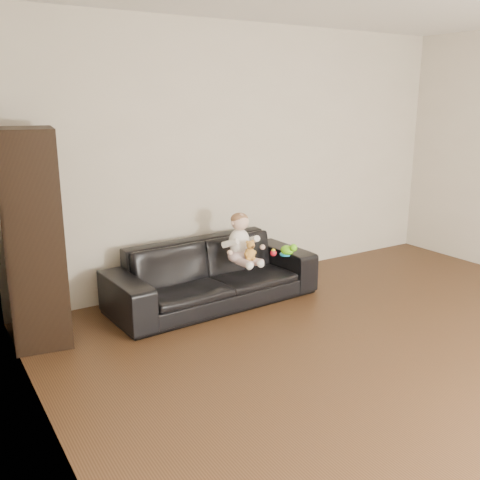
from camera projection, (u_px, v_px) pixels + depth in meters
floor at (469, 386)px, 3.60m from camera, size 5.50×5.50×0.00m
wall_back at (249, 156)px, 5.52m from camera, size 5.00×0.00×5.00m
wall_left at (85, 258)px, 1.99m from camera, size 0.00×5.50×5.50m
sofa at (213, 273)px, 5.00m from camera, size 2.01×0.88×0.58m
cabinet at (34, 238)px, 4.09m from camera, size 0.51×0.63×1.67m
shelf_item at (32, 190)px, 4.01m from camera, size 0.22×0.28×0.28m
baby at (241, 241)px, 4.96m from camera, size 0.35×0.42×0.48m
teddy_bear at (250, 251)px, 4.86m from camera, size 0.13×0.13×0.19m
toy_green at (287, 250)px, 5.25m from camera, size 0.12×0.14×0.10m
toy_rattle at (273, 253)px, 5.22m from camera, size 0.09×0.09×0.07m
toy_blue_disc at (285, 254)px, 5.26m from camera, size 0.12×0.12×0.02m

